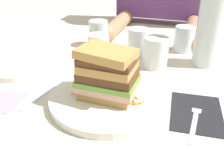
# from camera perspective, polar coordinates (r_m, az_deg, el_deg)

# --- Properties ---
(ground_plane) EXTENTS (3.00, 3.00, 0.00)m
(ground_plane) POSITION_cam_1_polar(r_m,az_deg,el_deg) (0.63, -1.20, -4.73)
(ground_plane) COLOR beige
(main_plate) EXTENTS (0.27, 0.27, 0.02)m
(main_plate) POSITION_cam_1_polar(r_m,az_deg,el_deg) (0.60, -0.88, -5.38)
(main_plate) COLOR white
(main_plate) RESTS_ON ground_plane
(sandwich) EXTENTS (0.14, 0.10, 0.12)m
(sandwich) POSITION_cam_1_polar(r_m,az_deg,el_deg) (0.57, -0.96, 0.17)
(sandwich) COLOR tan
(sandwich) RESTS_ON main_plate
(carrot_shred_0) EXTENTS (0.01, 0.03, 0.00)m
(carrot_shred_0) POSITION_cam_1_polar(r_m,az_deg,el_deg) (0.63, -7.77, -2.71)
(carrot_shred_0) COLOR orange
(carrot_shred_0) RESTS_ON main_plate
(carrot_shred_1) EXTENTS (0.01, 0.03, 0.00)m
(carrot_shred_1) POSITION_cam_1_polar(r_m,az_deg,el_deg) (0.61, -6.89, -3.80)
(carrot_shred_1) COLOR orange
(carrot_shred_1) RESTS_ON main_plate
(carrot_shred_2) EXTENTS (0.03, 0.02, 0.00)m
(carrot_shred_2) POSITION_cam_1_polar(r_m,az_deg,el_deg) (0.63, -7.66, -3.01)
(carrot_shred_2) COLOR orange
(carrot_shred_2) RESTS_ON main_plate
(carrot_shred_3) EXTENTS (0.03, 0.01, 0.00)m
(carrot_shred_3) POSITION_cam_1_polar(r_m,az_deg,el_deg) (0.61, -7.81, -4.15)
(carrot_shred_3) COLOR orange
(carrot_shred_3) RESTS_ON main_plate
(carrot_shred_4) EXTENTS (0.02, 0.03, 0.00)m
(carrot_shred_4) POSITION_cam_1_polar(r_m,az_deg,el_deg) (0.63, -5.41, -2.81)
(carrot_shred_4) COLOR orange
(carrot_shred_4) RESTS_ON main_plate
(carrot_shred_5) EXTENTS (0.00, 0.02, 0.00)m
(carrot_shred_5) POSITION_cam_1_polar(r_m,az_deg,el_deg) (0.64, -6.84, -2.32)
(carrot_shred_5) COLOR orange
(carrot_shred_5) RESTS_ON main_plate
(carrot_shred_6) EXTENTS (0.01, 0.03, 0.00)m
(carrot_shred_6) POSITION_cam_1_polar(r_m,az_deg,el_deg) (0.57, 4.80, -6.04)
(carrot_shred_6) COLOR orange
(carrot_shred_6) RESTS_ON main_plate
(carrot_shred_7) EXTENTS (0.02, 0.02, 0.00)m
(carrot_shred_7) POSITION_cam_1_polar(r_m,az_deg,el_deg) (0.59, 4.92, -4.95)
(carrot_shred_7) COLOR orange
(carrot_shred_7) RESTS_ON main_plate
(carrot_shred_8) EXTENTS (0.02, 0.01, 0.00)m
(carrot_shred_8) POSITION_cam_1_polar(r_m,az_deg,el_deg) (0.57, 4.93, -6.52)
(carrot_shred_8) COLOR orange
(carrot_shred_8) RESTS_ON main_plate
(carrot_shred_9) EXTENTS (0.02, 0.01, 0.00)m
(carrot_shred_9) POSITION_cam_1_polar(r_m,az_deg,el_deg) (0.57, 5.26, -6.34)
(carrot_shred_9) COLOR orange
(carrot_shred_9) RESTS_ON main_plate
(carrot_shred_10) EXTENTS (0.02, 0.02, 0.00)m
(carrot_shred_10) POSITION_cam_1_polar(r_m,az_deg,el_deg) (0.57, 5.94, -6.36)
(carrot_shred_10) COLOR orange
(carrot_shred_10) RESTS_ON main_plate
(napkin_dark) EXTENTS (0.12, 0.16, 0.00)m
(napkin_dark) POSITION_cam_1_polar(r_m,az_deg,el_deg) (0.60, 18.26, -8.00)
(napkin_dark) COLOR black
(napkin_dark) RESTS_ON ground_plane
(fork) EXTENTS (0.03, 0.17, 0.00)m
(fork) POSITION_cam_1_polar(r_m,az_deg,el_deg) (0.58, 18.09, -8.94)
(fork) COLOR silver
(fork) RESTS_ON napkin_dark
(knife) EXTENTS (0.04, 0.20, 0.00)m
(knife) POSITION_cam_1_polar(r_m,az_deg,el_deg) (0.66, -14.43, -3.68)
(knife) COLOR silver
(knife) RESTS_ON ground_plane
(juice_glass) EXTENTS (0.07, 0.07, 0.09)m
(juice_glass) POSITION_cam_1_polar(r_m,az_deg,el_deg) (0.77, 9.71, 4.61)
(juice_glass) COLOR white
(juice_glass) RESTS_ON ground_plane
(water_bottle) EXTENTS (0.07, 0.07, 0.31)m
(water_bottle) POSITION_cam_1_polar(r_m,az_deg,el_deg) (0.80, 21.18, 11.43)
(water_bottle) COLOR silver
(water_bottle) RESTS_ON ground_plane
(empty_tumbler_0) EXTENTS (0.07, 0.07, 0.07)m
(empty_tumbler_0) POSITION_cam_1_polar(r_m,az_deg,el_deg) (0.84, -3.04, 6.51)
(empty_tumbler_0) COLOR silver
(empty_tumbler_0) RESTS_ON ground_plane
(empty_tumbler_1) EXTENTS (0.07, 0.07, 0.09)m
(empty_tumbler_1) POSITION_cam_1_polar(r_m,az_deg,el_deg) (0.92, 15.72, 7.64)
(empty_tumbler_1) COLOR silver
(empty_tumbler_1) RESTS_ON ground_plane
(empty_tumbler_2) EXTENTS (0.07, 0.07, 0.09)m
(empty_tumbler_2) POSITION_cam_1_polar(r_m,az_deg,el_deg) (0.93, -3.04, 9.14)
(empty_tumbler_2) COLOR silver
(empty_tumbler_2) RESTS_ON ground_plane
(empty_tumbler_3) EXTENTS (0.07, 0.07, 0.09)m
(empty_tumbler_3) POSITION_cam_1_polar(r_m,az_deg,el_deg) (0.87, 5.88, 7.38)
(empty_tumbler_3) COLOR silver
(empty_tumbler_3) RESTS_ON ground_plane
(side_plate) EXTENTS (0.21, 0.21, 0.02)m
(side_plate) POSITION_cam_1_polar(r_m,az_deg,el_deg) (0.82, -19.60, 2.03)
(side_plate) COLOR white
(side_plate) RESTS_ON ground_plane
(napkin_pink) EXTENTS (0.09, 0.09, 0.00)m
(napkin_pink) POSITION_cam_1_polar(r_m,az_deg,el_deg) (0.66, -22.92, -5.43)
(napkin_pink) COLOR pink
(napkin_pink) RESTS_ON ground_plane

